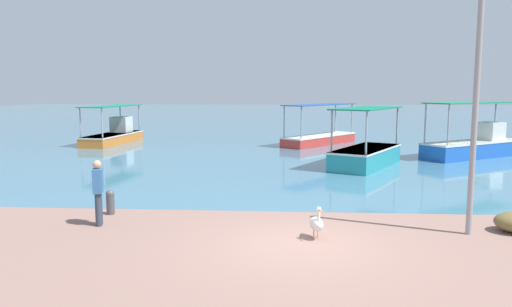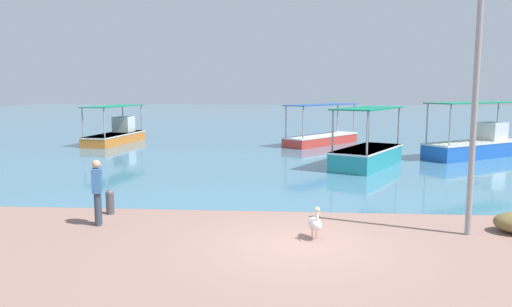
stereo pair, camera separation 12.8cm
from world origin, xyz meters
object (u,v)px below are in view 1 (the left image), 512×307
Objects in this scene: fishing_boat_far_left at (474,144)px; pelican at (316,223)px; fishing_boat_center at (114,134)px; fisherman_standing at (98,191)px; mooring_bollard at (110,201)px; fishing_boat_far_right at (366,154)px; fishing_boat_near_right at (319,136)px; lamp_post at (476,92)px.

fishing_boat_far_left is 7.39× the size of pelican.
fisherman_standing is (6.28, -18.79, 0.32)m from fishing_boat_center.
fishing_boat_far_left is 8.51× the size of mooring_bollard.
fisherman_standing is at bearing -129.17° from fishing_boat_far_right.
fishing_boat_center is at bearing 149.41° from fishing_boat_far_right.
lamp_post is (2.44, -19.11, 2.93)m from fishing_boat_near_right.
fisherman_standing is at bearing 171.69° from pelican.
fisherman_standing is at bearing -84.57° from mooring_bollard.
fishing_boat_near_right is 19.49m from lamp_post.
pelican is 1.15× the size of mooring_bollard.
fishing_boat_far_right is 6.97m from fishing_boat_far_left.
fishing_boat_far_left is 16.97m from pelican.
fishing_boat_center reaches higher than fisherman_standing.
lamp_post is at bearing -1.11° from fisherman_standing.
fishing_boat_far_right is 0.87× the size of fishing_boat_far_left.
fishing_boat_near_right is 7.18× the size of pelican.
fishing_boat_far_right is 0.84× the size of lamp_post.
lamp_post is (15.48, -18.97, 2.84)m from fishing_boat_center.
fishing_boat_far_right is at bearing 47.19° from mooring_bollard.
fishing_boat_far_left is (7.53, -5.20, 0.16)m from fishing_boat_near_right.
fishing_boat_far_left is 21.18m from fishing_boat_center.
fisherman_standing is (0.11, -1.11, 0.54)m from mooring_bollard.
fishing_boat_near_right is 0.94× the size of lamp_post.
fishing_boat_far_right is 6.42× the size of pelican.
fisherman_standing is at bearing 178.89° from lamp_post.
fishing_boat_far_left reaches higher than fisherman_standing.
fishing_boat_near_right is 1.12× the size of fishing_boat_far_right.
fishing_boat_near_right reaches higher than mooring_bollard.
mooring_bollard is at bearing 95.43° from fisherman_standing.
fishing_boat_center is at bearing 121.04° from pelican.
fishing_boat_center reaches higher than mooring_bollard.
lamp_post reaches higher than mooring_bollard.
fishing_boat_far_right is 7.39× the size of mooring_bollard.
fishing_boat_far_right is at bearing 50.83° from fisherman_standing.
pelican is 4.82m from lamp_post.
fishing_boat_far_left is 3.50× the size of fisherman_standing.
fishing_boat_center is 24.64m from lamp_post.
fishing_boat_far_left is at bearing 43.87° from fisherman_standing.
fishing_boat_near_right is 19.77m from pelican.
fishing_boat_near_right is at bearing 68.96° from mooring_bollard.
fisherman_standing is at bearing -136.13° from fishing_boat_far_left.
mooring_bollard is at bearing -138.75° from fishing_boat_far_left.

